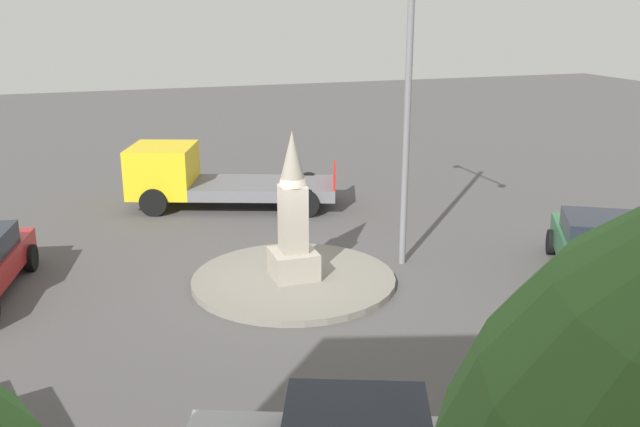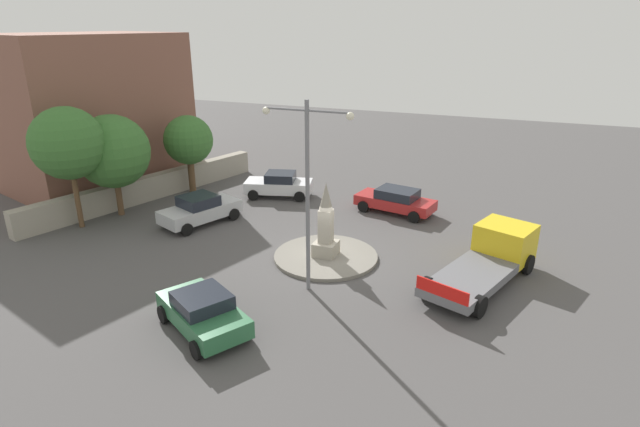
{
  "view_description": "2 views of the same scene",
  "coord_description": "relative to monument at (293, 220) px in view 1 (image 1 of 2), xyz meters",
  "views": [
    {
      "loc": [
        14.29,
        -4.16,
        6.18
      ],
      "look_at": [
        0.73,
        0.4,
        1.85
      ],
      "focal_mm": 38.96,
      "sensor_mm": 36.0,
      "label": 1
    },
    {
      "loc": [
        -7.51,
        19.61,
        10.05
      ],
      "look_at": [
        0.35,
        -0.18,
        2.04
      ],
      "focal_mm": 28.76,
      "sensor_mm": 36.0,
      "label": 2
    }
  ],
  "objects": [
    {
      "name": "ground_plane",
      "position": [
        0.0,
        0.0,
        -1.54
      ],
      "size": [
        80.0,
        80.0,
        0.0
      ],
      "primitive_type": "plane",
      "color": "#4F4C4C"
    },
    {
      "name": "traffic_island",
      "position": [
        0.0,
        0.0,
        -1.46
      ],
      "size": [
        4.69,
        4.69,
        0.16
      ],
      "primitive_type": "cylinder",
      "color": "gray",
      "rests_on": "ground"
    },
    {
      "name": "monument",
      "position": [
        0.0,
        0.0,
        0.0
      ],
      "size": [
        1.01,
        1.01,
        3.4
      ],
      "color": "#9E9687",
      "rests_on": "traffic_island"
    },
    {
      "name": "streetlamp",
      "position": [
        -0.38,
        2.92,
        3.04
      ],
      "size": [
        3.5,
        0.28,
        7.49
      ],
      "color": "slate",
      "rests_on": "ground"
    },
    {
      "name": "car_green_passing",
      "position": [
        1.84,
        6.95,
        -0.79
      ],
      "size": [
        4.23,
        3.5,
        1.43
      ],
      "color": "#2D6B42",
      "rests_on": "ground"
    },
    {
      "name": "truck_yellow_parked_left",
      "position": [
        -7.03,
        -0.89,
        -0.6
      ],
      "size": [
        4.22,
        6.75,
        1.94
      ],
      "color": "yellow",
      "rests_on": "ground"
    }
  ]
}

